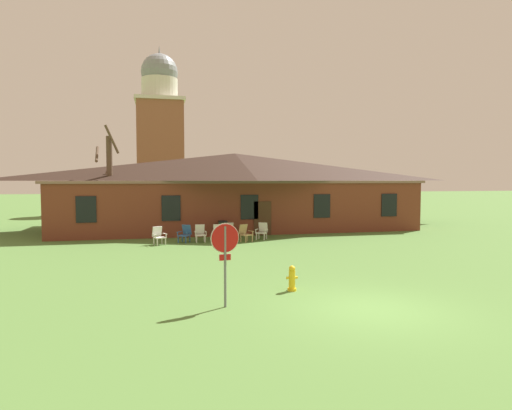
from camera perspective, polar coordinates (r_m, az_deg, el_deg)
The scene contains 14 objects.
ground_plane at distance 12.41m, azimuth 14.87°, elevation -12.95°, with size 200.00×200.00×0.00m, color #517A38.
brick_building at distance 31.75m, azimuth -2.75°, elevation 1.99°, with size 24.46×10.40×5.30m.
dome_tower at distance 49.06m, azimuth -12.29°, elevation 8.65°, with size 5.18×5.18×17.71m.
stop_sign at distance 11.92m, azimuth -4.03°, elevation -5.63°, with size 0.79×0.19×2.28m.
lawn_chair_by_porch at distance 23.85m, azimuth -12.50°, elevation -3.85°, with size 0.79×0.84×0.96m.
lawn_chair_near_door at distance 24.46m, azimuth -9.16°, elevation -3.63°, with size 0.85×0.87×0.96m.
lawn_chair_left_end at distance 24.49m, azimuth -7.24°, elevation -3.60°, with size 0.64×0.67×0.96m.
lawn_chair_middle at distance 24.47m, azimuth -4.94°, elevation -3.60°, with size 0.69×0.73×0.96m.
lawn_chair_right_end at distance 25.35m, azimuth -3.45°, elevation -3.35°, with size 0.66×0.68×0.96m.
lawn_chair_far_side at distance 24.43m, azimuth -1.41°, elevation -3.60°, with size 0.81×0.85×0.96m.
lawn_chair_under_eave at distance 25.36m, azimuth 0.81°, elevation -3.34°, with size 0.83×0.86×0.96m.
bare_tree_beside_building at distance 28.81m, azimuth -18.48°, elevation 2.91°, with size 1.50×1.53×6.77m.
fire_hydrant at distance 13.87m, azimuth 4.68°, elevation -9.50°, with size 0.36×0.28×0.79m.
trash_bin at distance 26.41m, azimuth -4.30°, elevation -3.09°, with size 0.56×0.56×0.98m.
Camera 1 is at (-5.59, -10.52, 3.46)m, focal length 30.90 mm.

